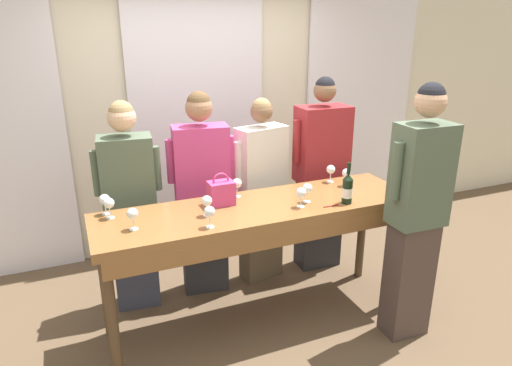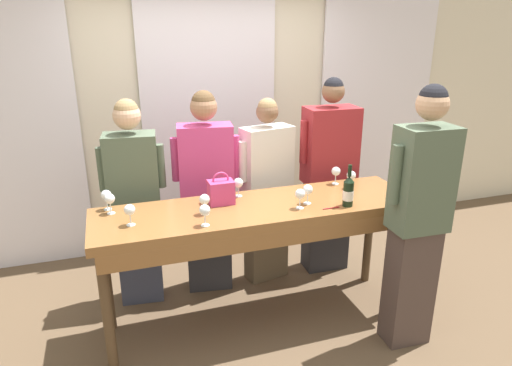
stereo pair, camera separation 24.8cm
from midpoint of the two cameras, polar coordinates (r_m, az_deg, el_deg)
name	(u,v)px [view 1 (the left image)]	position (r m, az deg, el deg)	size (l,w,h in m)	color
ground_plane	(259,318)	(3.77, -1.57, -16.57)	(18.00, 18.00, 0.00)	brown
wall_back	(197,109)	(4.65, -8.96, 9.06)	(12.00, 0.06, 2.80)	beige
curtain_panel_center	(199,116)	(4.60, -8.72, 8.24)	(1.34, 0.03, 2.69)	white
curtain_panel_right	(359,104)	(5.37, 11.48, 9.68)	(1.34, 0.03, 2.69)	white
tasting_bar	(260,220)	(3.32, -1.58, -4.65)	(2.36, 0.64, 0.97)	brown
wine_bottle	(347,189)	(3.34, 9.29, -0.75)	(0.08, 0.08, 0.31)	black
handbag	(221,193)	(3.30, -6.53, -1.22)	(0.18, 0.13, 0.24)	#C63870
wine_glass_front_left	(237,184)	(3.43, -4.46, -0.11)	(0.07, 0.07, 0.15)	white
wine_glass_front_mid	(307,189)	(3.33, 4.34, -0.75)	(0.07, 0.07, 0.15)	white
wine_glass_front_right	(105,200)	(3.32, -20.47, -2.03)	(0.07, 0.07, 0.15)	white
wine_glass_center_left	(132,214)	(3.02, -17.48, -3.78)	(0.07, 0.07, 0.15)	white
wine_glass_center_mid	(301,193)	(3.24, 3.47, -1.31)	(0.07, 0.07, 0.15)	white
wine_glass_center_right	(347,173)	(3.70, 9.38, 1.16)	(0.07, 0.07, 0.15)	white
wine_glass_back_left	(210,212)	(2.94, -8.25, -3.66)	(0.07, 0.07, 0.15)	white
wine_glass_back_mid	(207,201)	(3.12, -8.44, -2.32)	(0.07, 0.07, 0.15)	white
wine_glass_back_right	(331,170)	(3.78, 7.49, 1.60)	(0.07, 0.07, 0.15)	white
wine_glass_near_host	(109,204)	(3.24, -20.02, -2.49)	(0.07, 0.07, 0.15)	white
pen	(331,206)	(3.30, 7.28, -2.88)	(0.13, 0.01, 0.01)	maroon
guest_olive_jacket	(130,206)	(3.71, -17.29, -2.83)	(0.51, 0.29, 1.69)	#383D51
guest_pink_top	(202,193)	(3.79, -8.57, -1.32)	(0.56, 0.29, 1.73)	#28282D
guest_cream_sweater	(261,191)	(3.96, -1.14, -0.98)	(0.54, 0.30, 1.64)	brown
guest_striped_shirt	(321,176)	(4.18, 6.41, 0.89)	(0.57, 0.28, 1.79)	#28282D
host_pouring	(416,213)	(3.31, 17.42, -3.67)	(0.48, 0.26, 1.87)	#473833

